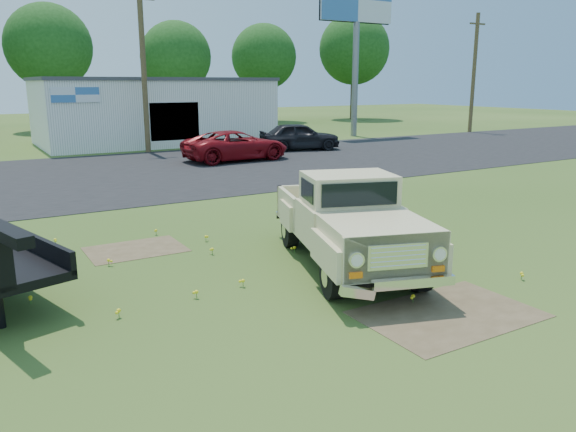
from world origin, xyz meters
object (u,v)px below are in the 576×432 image
(red_pickup, at_px, (236,146))
(dark_sedan, at_px, (299,136))
(billboard, at_px, (357,14))
(vintage_pickup_truck, at_px, (348,220))

(red_pickup, relative_size, dark_sedan, 1.15)
(dark_sedan, bearing_deg, red_pickup, 128.66)
(billboard, xyz_separation_m, dark_sedan, (-8.11, -5.51, -7.75))
(billboard, distance_m, dark_sedan, 12.49)
(vintage_pickup_truck, bearing_deg, billboard, 70.34)
(vintage_pickup_truck, relative_size, red_pickup, 1.04)
(vintage_pickup_truck, bearing_deg, red_pickup, 90.10)
(billboard, relative_size, vintage_pickup_truck, 1.99)
(vintage_pickup_truck, relative_size, dark_sedan, 1.20)
(dark_sedan, bearing_deg, billboard, -40.31)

